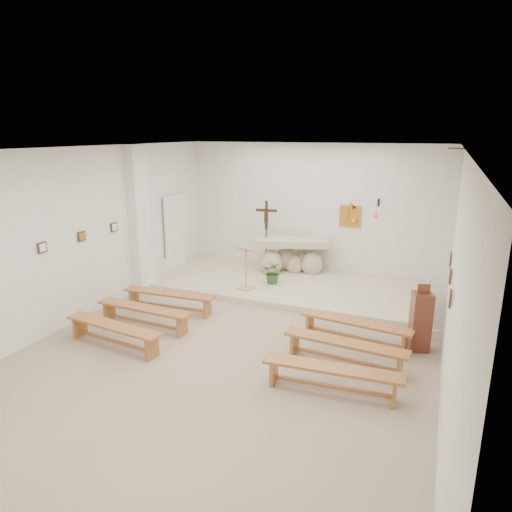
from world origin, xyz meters
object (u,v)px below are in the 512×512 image
at_px(bench_right_front, 355,326).
at_px(bench_left_second, 144,312).
at_px(crucifix_stand, 266,230).
at_px(donation_pedestal, 420,321).
at_px(altar, 292,258).
at_px(lectern, 246,268).
at_px(bench_left_front, 169,297).
at_px(bench_right_second, 345,347).
at_px(bench_right_third, 332,373).
at_px(bench_left_third, 113,330).

relative_size(bench_right_front, bench_left_second, 1.01).
relative_size(crucifix_stand, donation_pedestal, 1.51).
xyz_separation_m(altar, crucifix_stand, (-0.69, -0.10, 0.70)).
xyz_separation_m(lectern, bench_left_front, (-1.11, -1.57, -0.35)).
bearing_deg(bench_right_second, bench_right_third, -85.10).
bearing_deg(altar, crucifix_stand, 168.60).
distance_m(crucifix_stand, donation_pedestal, 5.20).
distance_m(crucifix_stand, bench_left_third, 5.26).
bearing_deg(altar, bench_right_third, -85.22).
xyz_separation_m(lectern, donation_pedestal, (3.99, -1.40, -0.13)).
bearing_deg(altar, bench_right_front, -74.67).
bearing_deg(altar, bench_right_second, -80.81).
height_order(crucifix_stand, donation_pedestal, crucifix_stand).
relative_size(bench_left_front, bench_left_second, 1.00).
xyz_separation_m(bench_right_front, bench_left_third, (-4.00, -1.83, 0.00)).
height_order(bench_right_second, bench_left_third, same).
height_order(altar, lectern, lectern).
bearing_deg(bench_left_third, crucifix_stand, 86.05).
distance_m(bench_right_front, bench_right_second, 0.91).
bearing_deg(bench_right_front, bench_left_second, -159.95).
bearing_deg(lectern, bench_left_second, -102.80).
bearing_deg(bench_right_third, bench_left_third, 176.30).
height_order(crucifix_stand, bench_left_front, crucifix_stand).
distance_m(lectern, bench_left_second, 2.75).
bearing_deg(altar, bench_left_third, -127.19).
relative_size(crucifix_stand, bench_left_third, 0.89).
distance_m(donation_pedestal, bench_right_front, 1.14).
height_order(altar, bench_right_second, altar).
xyz_separation_m(crucifix_stand, bench_left_second, (-0.97, -4.18, -0.90)).
relative_size(crucifix_stand, bench_right_third, 0.90).
bearing_deg(bench_right_second, lectern, 144.13).
bearing_deg(bench_left_third, bench_right_third, 6.85).
height_order(bench_left_second, bench_left_third, same).
xyz_separation_m(bench_left_front, bench_left_second, (0.00, -0.91, 0.00)).
bearing_deg(bench_right_second, crucifix_stand, 130.79).
height_order(bench_right_front, bench_right_second, same).
bearing_deg(donation_pedestal, crucifix_stand, 125.32).
distance_m(donation_pedestal, bench_left_front, 5.11).
xyz_separation_m(altar, lectern, (-0.55, -1.79, 0.15)).
distance_m(crucifix_stand, bench_left_front, 3.52).
bearing_deg(bench_left_third, donation_pedestal, 28.23).
height_order(altar, bench_left_front, altar).
height_order(altar, bench_left_second, altar).
xyz_separation_m(bench_left_third, bench_right_third, (4.00, 0.00, 0.00)).
relative_size(altar, donation_pedestal, 1.65).
xyz_separation_m(altar, bench_right_front, (2.34, -3.36, -0.20)).
height_order(crucifix_stand, bench_right_third, crucifix_stand).
relative_size(lectern, donation_pedestal, 0.86).
bearing_deg(donation_pedestal, bench_right_second, -153.31).
bearing_deg(bench_right_front, donation_pedestal, 15.92).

